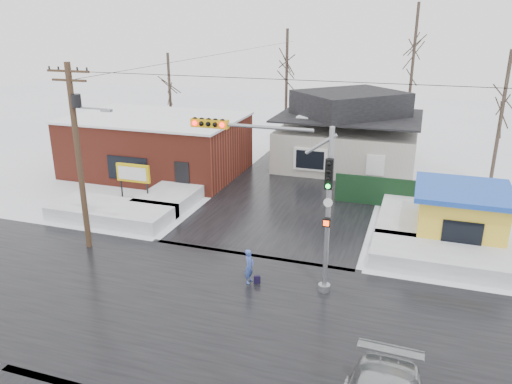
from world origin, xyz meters
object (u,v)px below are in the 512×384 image
(utility_pole, at_px, (79,148))
(marquee_sign, at_px, (133,174))
(pedestrian, at_px, (249,266))
(traffic_signal, at_px, (290,185))
(kiosk, at_px, (460,215))

(utility_pole, relative_size, marquee_sign, 3.53)
(marquee_sign, relative_size, pedestrian, 1.66)
(traffic_signal, bearing_deg, marquee_sign, 150.28)
(utility_pole, distance_m, kiosk, 18.95)
(traffic_signal, height_order, pedestrian, traffic_signal)
(traffic_signal, relative_size, marquee_sign, 2.75)
(utility_pole, bearing_deg, marquee_sign, 100.13)
(traffic_signal, distance_m, kiosk, 10.43)
(utility_pole, xyz_separation_m, pedestrian, (8.72, -0.83, -4.34))
(utility_pole, distance_m, pedestrian, 9.77)
(marquee_sign, xyz_separation_m, pedestrian, (9.79, -6.82, -1.15))
(traffic_signal, bearing_deg, utility_pole, 177.05)
(utility_pole, relative_size, kiosk, 1.96)
(utility_pole, bearing_deg, kiosk, 20.44)
(marquee_sign, distance_m, pedestrian, 11.99)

